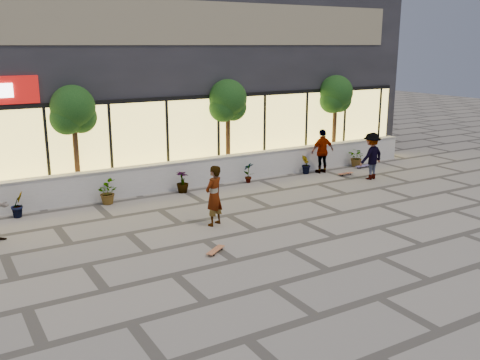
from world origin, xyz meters
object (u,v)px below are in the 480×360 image
skater_center (214,196)px  skater_right_far (371,156)px  tree_east (336,96)px  skateboard_right_near (346,173)px  skateboard_right_far (363,166)px  tree_mideast (228,103)px  skater_right_near (322,151)px  skateboard_center (216,250)px  tree_midwest (73,113)px

skater_center → skater_right_far: skater_right_far is taller
tree_east → skateboard_right_near: 3.86m
skater_right_far → skateboard_right_far: 2.16m
tree_mideast → tree_east: (5.50, 0.00, 0.00)m
skater_right_near → skater_right_far: size_ratio=0.98×
skater_right_near → skateboard_right_far: (2.15, -0.20, -0.84)m
tree_mideast → skater_right_far: tree_mideast is taller
skateboard_center → skateboard_right_far: bearing=-6.5°
tree_mideast → skater_center: tree_mideast is taller
tree_midwest → skater_right_far: 11.37m
skater_right_far → tree_mideast: bearing=-43.1°
tree_midwest → tree_mideast: same height
skater_center → skateboard_right_near: 8.13m
tree_east → skateboard_right_near: (-1.20, -2.23, -2.92)m
tree_mideast → skater_right_near: 4.47m
tree_midwest → skater_center: bearing=-61.7°
skater_center → skateboard_right_far: size_ratio=2.22×
tree_midwest → tree_mideast: 6.00m
skater_center → skateboard_right_near: bearing=174.4°
skateboard_right_near → tree_mideast: bearing=152.5°
tree_mideast → skateboard_center: (-4.30, -6.99, -2.91)m
tree_midwest → tree_east: 11.50m
tree_east → skater_right_far: (-0.79, -3.22, -2.05)m
skateboard_right_near → skateboard_right_far: bearing=21.7°
skateboard_right_near → skateboard_center: bearing=-151.1°
tree_midwest → skateboard_right_near: size_ratio=5.65×
tree_midwest → skater_right_near: size_ratio=2.13×
skater_right_far → skateboard_center: 9.80m
tree_east → skateboard_right_near: tree_east is taller
tree_midwest → skateboard_right_near: bearing=-12.2°
tree_mideast → skateboard_right_near: size_ratio=5.65×
tree_mideast → skateboard_right_far: tree_mideast is taller
skateboard_right_near → skater_right_far: bearing=-67.6°
skater_center → tree_east: bearing=-176.1°
tree_east → skateboard_right_far: 3.34m
skateboard_center → skateboard_right_far: skateboard_right_far is taller
skater_right_far → skateboard_right_far: bearing=-134.2°
skater_right_far → skateboard_center: size_ratio=2.64×
tree_midwest → tree_mideast: size_ratio=1.00×
skateboard_right_near → skateboard_right_far: size_ratio=0.85×
tree_mideast → skateboard_center: 8.70m
tree_mideast → skater_right_near: bearing=-20.7°
tree_mideast → skater_center: size_ratio=2.16×
tree_midwest → skater_center: (2.70, -5.02, -2.08)m
tree_east → skateboard_center: tree_east is taller
tree_east → skateboard_right_near: bearing=-118.4°
skater_right_near → tree_mideast: bearing=-18.1°
tree_mideast → skateboard_right_far: (5.86, -1.60, -2.90)m
tree_midwest → skater_right_far: size_ratio=2.10×
tree_mideast → skateboard_right_far: bearing=-15.3°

